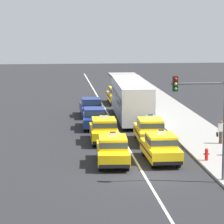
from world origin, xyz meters
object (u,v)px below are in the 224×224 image
Objects in this scene: sedan_left_fourth at (91,107)px; taxi_right_fourth at (118,95)px; taxi_left_second at (104,130)px; taxi_right_nearest at (161,147)px; bus_right_third at (131,98)px; pedestrian_near_crosswalk at (221,132)px; sedan_left_third at (95,117)px; taxi_left_nearest at (113,150)px; fire_hydrant at (207,154)px; taxi_right_second at (150,130)px; traffic_light_pole at (206,110)px.

taxi_right_fourth is (3.13, 7.50, 0.03)m from sedan_left_fourth.
sedan_left_fourth is at bearing 90.79° from taxi_left_second.
taxi_right_nearest is at bearing -79.94° from sedan_left_fourth.
pedestrian_near_crosswalk is (4.61, -10.79, -0.89)m from bus_right_third.
sedan_left_third is 13.69m from taxi_right_fourth.
taxi_right_fourth is (3.01, 25.01, 0.00)m from taxi_left_nearest.
fire_hydrant is (5.67, -17.69, -0.30)m from sedan_left_fourth.
taxi_left_nearest is at bearing -101.44° from bus_right_third.
taxi_left_nearest and taxi_right_second have the same top height.
sedan_left_fourth is 2.78× the size of pedestrian_near_crosswalk.
taxi_right_fourth is at bearing 80.94° from taxi_left_second.
taxi_right_fourth is (3.23, 13.30, 0.03)m from sedan_left_third.
taxi_right_fourth is 25.33m from fire_hydrant.
taxi_right_nearest is (2.91, 0.40, 0.00)m from taxi_left_nearest.
taxi_left_second reaches higher than sedan_left_third.
taxi_left_second is at bearing 172.51° from taxi_right_second.
traffic_light_pole is at bearing -73.68° from taxi_right_nearest.
traffic_light_pole is (4.58, -16.22, 2.97)m from sedan_left_third.
bus_right_third is at bearing 78.56° from taxi_left_nearest.
sedan_left_fourth is (0.10, 5.80, 0.00)m from sedan_left_third.
traffic_light_pole is at bearing -86.35° from bus_right_third.
taxi_left_nearest is 1.02× the size of taxi_right_nearest.
taxi_right_second is 19.07m from taxi_right_fourth.
taxi_right_fourth is at bearing 89.78° from taxi_right_nearest.
sedan_left_fourth is 12.02m from taxi_right_second.
sedan_left_third is 17.11m from traffic_light_pole.
sedan_left_fourth is 0.95× the size of taxi_right_fourth.
taxi_left_nearest is at bearing 133.99° from traffic_light_pole.
bus_right_third reaches higher than pedestrian_near_crosswalk.
bus_right_third is 2.47× the size of taxi_right_fourth.
taxi_left_second reaches higher than fire_hydrant.
pedestrian_near_crosswalk is at bearing 69.56° from traffic_light_pole.
sedan_left_third is at bearing -133.04° from bus_right_third.
sedan_left_third is (-0.26, 5.35, -0.03)m from taxi_left_second.
taxi_right_second is 4.76m from pedestrian_near_crosswalk.
taxi_left_second is at bearing 89.72° from taxi_left_nearest.
traffic_light_pole reaches higher than fire_hydrant.
bus_right_third is (3.09, 15.26, 0.94)m from taxi_left_nearest.
taxi_left_second is 9.46m from bus_right_third.
sedan_left_third is 0.96× the size of taxi_right_nearest.
sedan_left_fourth is (-0.12, 17.51, -0.03)m from taxi_left_nearest.
taxi_left_second is 6.61m from taxi_right_nearest.
taxi_right_fourth is 0.82× the size of traffic_light_pole.
pedestrian_near_crosswalk reaches higher than sedan_left_fourth.
bus_right_third is (-0.08, 9.32, 0.94)m from taxi_right_second.
taxi_right_fourth is at bearing 95.75° from fire_hydrant.
taxi_left_nearest is 15.60m from bus_right_third.
fire_hydrant is 0.13× the size of traffic_light_pole.
taxi_right_second is 0.83× the size of traffic_light_pole.
pedestrian_near_crosswalk is 5.15m from fire_hydrant.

